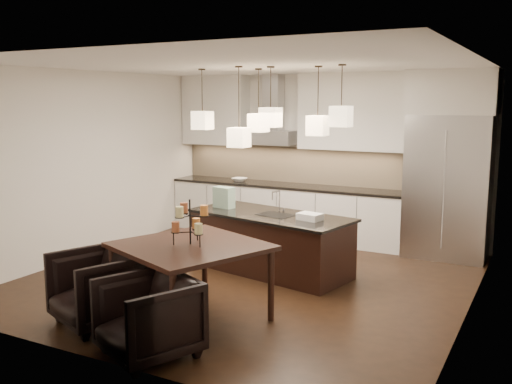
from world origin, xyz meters
The scene contains 37 objects.
floor centered at (0.00, 0.00, -0.01)m, with size 5.50×5.50×0.02m, color black.
ceiling centered at (0.00, 0.00, 2.81)m, with size 5.50×5.50×0.02m, color white.
wall_back centered at (0.00, 2.76, 1.40)m, with size 5.50×0.02×2.80m, color silver.
wall_front centered at (0.00, -2.76, 1.40)m, with size 5.50×0.02×2.80m, color silver.
wall_left centered at (-2.76, 0.00, 1.40)m, with size 0.02×5.50×2.80m, color silver.
wall_right centered at (2.76, 0.00, 1.40)m, with size 0.02×5.50×2.80m, color silver.
refrigerator centered at (2.10, 2.38, 1.07)m, with size 1.20×0.72×2.15m, color #B7B7BA.
fridge_panel centered at (2.10, 2.38, 2.47)m, with size 1.26×0.72×0.65m, color silver.
lower_cabinets centered at (-0.62, 2.43, 0.44)m, with size 4.21×0.62×0.88m, color silver.
countertop centered at (-0.62, 2.43, 0.90)m, with size 4.21×0.66×0.04m, color black.
backsplash centered at (-0.62, 2.73, 1.24)m, with size 4.21×0.02×0.63m, color tan.
upper_cab_left centered at (-2.10, 2.57, 2.17)m, with size 1.25×0.35×1.25m, color silver.
upper_cab_right centered at (0.55, 2.57, 2.17)m, with size 1.86×0.35×1.25m, color silver.
hood_canopy centered at (-0.93, 2.48, 1.72)m, with size 0.90×0.52×0.24m, color #B7B7BA.
hood_chimney centered at (-0.93, 2.59, 2.32)m, with size 0.30×0.28×0.96m, color #B7B7BA.
fruit_bowl centered at (-1.49, 2.38, 0.95)m, with size 0.26×0.26×0.06m, color silver.
island_body centered at (0.09, 0.45, 0.39)m, with size 2.22×0.89×0.78m, color black.
island_top centered at (0.09, 0.45, 0.80)m, with size 2.29×0.96×0.04m, color black.
faucet centered at (0.19, 0.52, 0.99)m, with size 0.09×0.21×0.34m, color silver, non-canonical shape.
tote_bag centered at (-0.71, 0.55, 0.97)m, with size 0.30×0.16×0.30m, color #1E5B36.
food_container centered at (0.73, 0.33, 0.86)m, with size 0.30×0.21×0.09m, color silver.
dining_table centered at (0.10, -1.50, 0.42)m, with size 1.39×1.39×0.83m, color black, non-canonical shape.
candelabra centered at (0.10, -1.50, 1.08)m, with size 0.40×0.40×0.49m, color black, non-canonical shape.
candle_a centered at (0.25, -1.55, 1.03)m, with size 0.08×0.08×0.11m, color #D1C983.
candle_b centered at (0.08, -1.34, 1.03)m, with size 0.08×0.08×0.11m, color orange.
candle_c centered at (-0.02, -1.59, 1.03)m, with size 0.08×0.08×0.11m, color brown.
candle_d centered at (0.25, -1.45, 1.21)m, with size 0.08×0.08×0.11m, color orange.
candle_e centered at (-0.02, -1.42, 1.21)m, with size 0.08×0.08×0.11m, color brown.
candle_f centered at (0.07, -1.64, 1.21)m, with size 0.08×0.08×0.11m, color #D1C983.
armchair_left centered at (-0.69, -2.08, 0.39)m, with size 0.84×0.86×0.79m, color black.
armchair_right centered at (0.28, -2.46, 0.37)m, with size 0.80×0.82×0.75m, color black.
pendant_a centered at (-1.02, 0.48, 2.07)m, with size 0.24×0.24×0.26m, color beige.
pendant_b centered at (-0.28, 0.81, 2.04)m, with size 0.24×0.24×0.26m, color beige.
pendant_c centered at (0.10, 0.42, 2.13)m, with size 0.24×0.24×0.26m, color beige.
pendant_d centered at (0.70, 0.61, 2.03)m, with size 0.24×0.24×0.26m, color beige.
pendant_e centered at (1.08, 0.44, 2.16)m, with size 0.24×0.24×0.26m, color beige.
pendant_f centered at (-0.24, 0.18, 1.87)m, with size 0.24×0.24×0.26m, color beige.
Camera 1 is at (3.51, -6.42, 2.36)m, focal length 40.00 mm.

